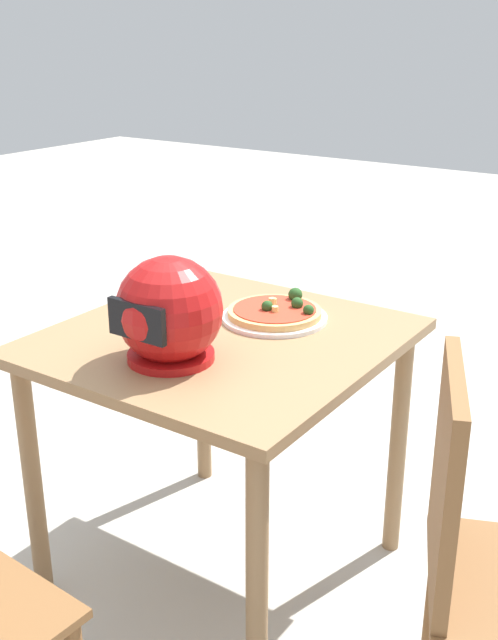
{
  "coord_description": "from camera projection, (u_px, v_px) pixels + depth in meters",
  "views": [
    {
      "loc": [
        -1.12,
        1.51,
        1.5
      ],
      "look_at": [
        -0.03,
        -0.09,
        0.77
      ],
      "focal_mm": 43.29,
      "sensor_mm": 36.0,
      "label": 1
    }
  ],
  "objects": [
    {
      "name": "motorcycle_helmet",
      "position": [
        169.0,
        312.0,
        1.83
      ],
      "size": [
        0.26,
        0.26,
        0.26
      ],
      "color": "#B21414",
      "rests_on": "dining_table"
    },
    {
      "name": "ground_plane",
      "position": [
        225.0,
        568.0,
        2.29
      ],
      "size": [
        14.0,
        14.0,
        0.0
      ],
      "primitive_type": "plane",
      "color": "#B2ADA3"
    },
    {
      "name": "dining_table",
      "position": [
        223.0,
        372.0,
        2.06
      ],
      "size": [
        0.84,
        0.87,
        0.75
      ],
      "color": "olive",
      "rests_on": "ground"
    },
    {
      "name": "pizza",
      "position": [
        277.0,
        311.0,
        2.12
      ],
      "size": [
        0.26,
        0.26,
        0.05
      ],
      "color": "tan",
      "rests_on": "pizza_plate"
    },
    {
      "name": "chair_side",
      "position": [
        487.0,
        554.0,
        1.56
      ],
      "size": [
        0.52,
        0.52,
        0.9
      ],
      "color": "brown",
      "rests_on": "ground"
    },
    {
      "name": "pizza_plate",
      "position": [
        275.0,
        317.0,
        2.13
      ],
      "size": [
        0.29,
        0.29,
        0.01
      ],
      "primitive_type": "cylinder",
      "color": "white",
      "rests_on": "dining_table"
    }
  ]
}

